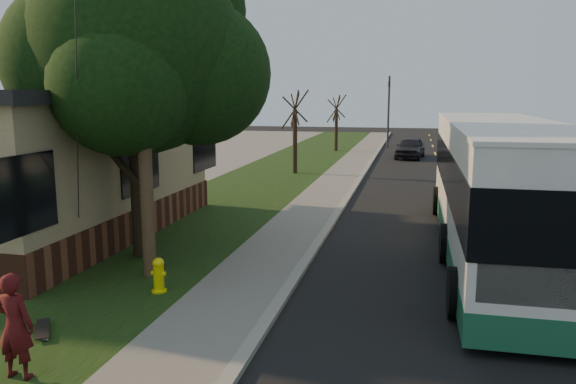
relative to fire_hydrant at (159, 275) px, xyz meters
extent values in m
plane|color=black|center=(2.60, 0.00, -0.43)|extent=(120.00, 120.00, 0.00)
cube|color=black|center=(6.60, 10.00, -0.43)|extent=(8.00, 80.00, 0.01)
cube|color=gray|center=(2.60, 10.00, -0.37)|extent=(0.25, 80.00, 0.12)
cube|color=slate|center=(1.60, 10.00, -0.39)|extent=(2.00, 80.00, 0.08)
cube|color=black|center=(-1.90, 10.00, -0.40)|extent=(5.00, 80.00, 0.07)
cube|color=slate|center=(-11.90, 10.00, -0.41)|extent=(15.00, 80.00, 0.04)
cylinder|color=yellow|center=(0.00, 0.00, -0.09)|extent=(0.22, 0.22, 0.55)
sphere|color=yellow|center=(0.00, 0.00, 0.26)|extent=(0.24, 0.24, 0.24)
cylinder|color=yellow|center=(0.00, 0.00, 0.04)|extent=(0.30, 0.10, 0.10)
cylinder|color=yellow|center=(0.00, 0.00, 0.04)|extent=(0.10, 0.18, 0.10)
cylinder|color=yellow|center=(0.00, 0.00, -0.34)|extent=(0.32, 0.32, 0.04)
cylinder|color=#473321|center=(-0.70, 1.00, 4.14)|extent=(0.30, 0.30, 9.00)
cylinder|color=#2D2D30|center=(-1.60, -0.10, 3.37)|extent=(2.52, 3.21, 7.60)
cylinder|color=black|center=(-1.60, 2.50, 1.64)|extent=(0.56, 0.56, 4.00)
sphere|color=black|center=(-1.60, 2.50, 4.84)|extent=(5.20, 5.20, 5.20)
sphere|color=black|center=(-0.20, 3.10, 4.24)|extent=(3.60, 3.60, 3.60)
sphere|color=black|center=(-2.80, 2.10, 4.54)|extent=(3.80, 3.80, 3.80)
sphere|color=black|center=(-1.30, 1.20, 3.94)|extent=(3.20, 3.20, 3.20)
sphere|color=black|center=(-2.20, 3.90, 5.24)|extent=(3.40, 3.40, 3.40)
sphere|color=black|center=(-0.70, 3.70, 5.84)|extent=(3.00, 3.00, 3.00)
cylinder|color=black|center=(-0.90, 18.00, 1.29)|extent=(0.24, 0.24, 3.30)
cylinder|color=black|center=(-0.90, 18.00, 2.94)|extent=(1.38, 0.57, 2.01)
cylinder|color=black|center=(-0.90, 18.00, 2.94)|extent=(0.74, 1.21, 1.58)
cylinder|color=black|center=(-0.90, 18.00, 2.94)|extent=(0.65, 1.05, 1.95)
cylinder|color=black|center=(-0.90, 18.00, 2.94)|extent=(1.28, 0.53, 1.33)
cylinder|color=black|center=(-0.90, 18.00, 2.94)|extent=(0.75, 1.21, 1.70)
cylinder|color=black|center=(-0.40, 30.00, 1.15)|extent=(0.24, 0.24, 3.03)
cylinder|color=black|center=(-0.40, 30.00, 2.66)|extent=(1.38, 0.57, 2.01)
cylinder|color=black|center=(-0.40, 30.00, 2.66)|extent=(0.74, 1.21, 1.58)
cylinder|color=black|center=(-0.40, 30.00, 2.66)|extent=(0.65, 1.05, 1.95)
cylinder|color=black|center=(-0.40, 30.00, 2.66)|extent=(1.28, 0.53, 1.33)
cylinder|color=black|center=(-0.40, 30.00, 2.66)|extent=(0.75, 1.21, 1.70)
cylinder|color=#2D2D30|center=(3.10, 34.00, 2.32)|extent=(0.16, 0.16, 5.50)
imported|color=black|center=(3.10, 34.00, 4.07)|extent=(0.18, 0.22, 1.10)
cube|color=silver|center=(7.32, 4.79, 1.54)|extent=(2.67, 12.81, 2.88)
cube|color=#1A5B3B|center=(7.32, 4.79, 0.05)|extent=(2.69, 12.83, 0.59)
cube|color=black|center=(7.32, 4.79, 1.76)|extent=(2.71, 12.85, 1.17)
cube|color=black|center=(7.32, -1.58, 1.38)|extent=(2.37, 0.06, 1.71)
cube|color=yellow|center=(7.32, -1.57, 2.82)|extent=(1.71, 0.06, 0.37)
cube|color=#FFF2CC|center=(6.52, -1.59, 0.15)|extent=(0.27, 0.04, 0.16)
cube|color=silver|center=(7.32, 4.79, 3.00)|extent=(2.72, 12.86, 0.08)
cylinder|color=black|center=(5.99, 0.10, 0.06)|extent=(0.30, 0.98, 0.98)
cylinder|color=black|center=(5.99, 3.73, 0.06)|extent=(0.30, 0.98, 0.98)
cylinder|color=black|center=(8.66, 3.73, 0.06)|extent=(0.30, 0.98, 0.98)
cylinder|color=black|center=(5.99, 9.49, 0.06)|extent=(0.30, 0.98, 0.98)
cylinder|color=black|center=(8.66, 9.49, 0.06)|extent=(0.30, 0.98, 0.98)
imported|color=#450D10|center=(-0.42, -3.79, 0.44)|extent=(0.59, 0.39, 1.60)
cube|color=black|center=(-1.08, -2.34, -0.29)|extent=(0.70, 0.87, 0.02)
cylinder|color=silver|center=(-0.90, -2.60, -0.33)|extent=(0.20, 0.16, 0.06)
cylinder|color=silver|center=(-1.26, -2.08, -0.33)|extent=(0.20, 0.16, 0.06)
cube|color=#13321E|center=(-6.37, 3.89, 0.16)|extent=(1.54, 1.36, 1.11)
cube|color=#13321E|center=(-6.37, 3.89, 0.75)|extent=(1.60, 1.42, 0.07)
imported|color=black|center=(4.88, 26.98, 0.25)|extent=(2.11, 4.20, 1.37)
camera|label=1|loc=(5.11, -10.38, 3.75)|focal=35.00mm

